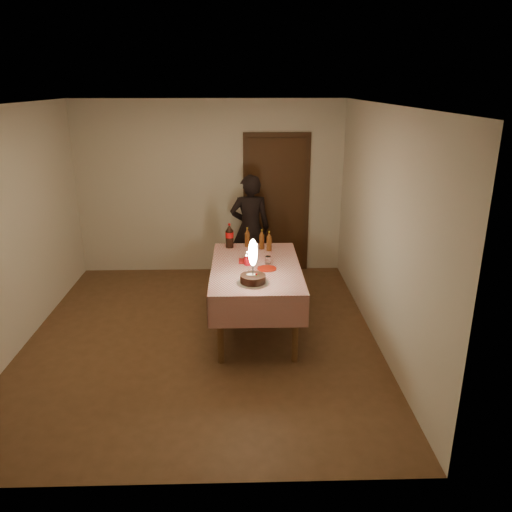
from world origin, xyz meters
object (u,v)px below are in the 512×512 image
Objects in this scene: amber_bottle_mid at (262,240)px; clear_cup at (268,260)px; amber_bottle_left at (247,238)px; red_cup at (248,261)px; dining_table at (256,275)px; red_plate at (267,269)px; birthday_cake at (253,272)px; photographer at (250,228)px; cola_bottle at (230,236)px; amber_bottle_right at (269,242)px.

clear_cup is at bearing -84.69° from amber_bottle_mid.
red_cup is at bearing -90.49° from amber_bottle_left.
red_plate reaches higher than dining_table.
birthday_cake is 0.30× the size of photographer.
birthday_cake is at bearing -96.86° from amber_bottle_mid.
birthday_cake is 1.89× the size of amber_bottle_mid.
birthday_cake reaches higher than amber_bottle_left.
photographer is at bearing 87.90° from red_cup.
clear_cup is 0.70m from amber_bottle_left.
amber_bottle_mid is 0.16× the size of photographer.
clear_cup is 0.78m from cola_bottle.
amber_bottle_mid is at bearing -82.65° from photographer.
amber_bottle_right reaches higher than red_cup.
amber_bottle_mid is at bearing 83.14° from birthday_cake.
amber_bottle_right is at bearing -78.62° from photographer.
dining_table is 0.56m from birthday_cake.
birthday_cake is (-0.05, -0.51, 0.23)m from dining_table.
red_cup is 0.59m from amber_bottle_right.
red_cup is at bearing -71.50° from cola_bottle.
clear_cup is 0.06× the size of photographer.
cola_bottle reaches higher than amber_bottle_mid.
red_cup is 1.59m from photographer.
red_plate is 0.26m from red_cup.
cola_bottle is 0.20× the size of photographer.
amber_bottle_mid is (-0.03, 0.73, 0.11)m from red_plate.
amber_bottle_right is at bearing 61.65° from red_cup.
amber_bottle_left is at bearing 8.21° from cola_bottle.
dining_table is at bearing 84.92° from birthday_cake.
red_plate is 0.86× the size of amber_bottle_right.
amber_bottle_mid is at bearing 137.39° from amber_bottle_right.
cola_bottle is 0.99m from photographer.
amber_bottle_right is at bearing -33.64° from amber_bottle_left.
birthday_cake is 1.15m from amber_bottle_mid.
cola_bottle is at bearing 126.41° from clear_cup.
dining_table is at bearing -88.70° from photographer.
amber_bottle_left is (-0.09, 0.73, 0.23)m from dining_table.
clear_cup is (0.14, 0.07, 0.15)m from dining_table.
red_plate is at bearing 67.78° from birthday_cake.
dining_table is at bearing -83.00° from amber_bottle_left.
cola_bottle reaches higher than amber_bottle_right.
amber_bottle_left and amber_bottle_right have the same top height.
photographer reaches higher than red_cup.
amber_bottle_right is at bearing 85.56° from clear_cup.
clear_cup is 0.35× the size of amber_bottle_right.
dining_table is 19.11× the size of clear_cup.
red_cup is 1.11× the size of clear_cup.
amber_bottle_left is (-0.21, 0.83, 0.11)m from red_plate.
birthday_cake is 1.89× the size of amber_bottle_left.
photographer is (-0.22, 1.08, -0.13)m from amber_bottle_right.
amber_bottle_mid is at bearing 72.48° from red_cup.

